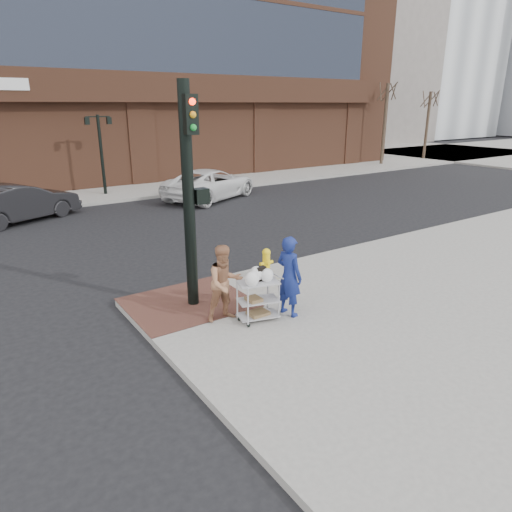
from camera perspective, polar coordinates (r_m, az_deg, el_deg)
ground at (r=10.65m, az=-3.40°, el=-7.48°), size 220.00×220.00×0.00m
sidewalk_far at (r=44.08m, az=-11.06°, el=12.18°), size 65.00×36.00×0.15m
brick_curb_ramp at (r=11.05m, az=-8.52°, el=-5.76°), size 2.80×2.40×0.01m
filler_block at (r=64.58m, az=10.70°, el=22.04°), size 14.00×20.00×18.00m
bare_tree_a at (r=38.05m, az=16.19°, el=20.23°), size 1.80×1.80×7.20m
bare_tree_b at (r=43.06m, az=21.05°, el=18.84°), size 1.80×1.80×6.70m
lamp_post at (r=25.29m, az=-18.85°, el=12.90°), size 1.32×0.22×4.00m
traffic_signal_pole at (r=10.20m, az=-8.28°, el=7.98°), size 0.61×0.51×5.00m
woman_blue at (r=10.05m, az=4.16°, el=-2.53°), size 0.56×0.74×1.82m
pedestrian_tan at (r=9.83m, az=-3.89°, el=-3.41°), size 0.88×0.71×1.70m
sedan_dark at (r=21.29m, az=-27.40°, el=5.93°), size 5.01×3.50×1.57m
minivan_white at (r=23.72m, az=-5.69°, el=8.95°), size 6.09×4.64×1.54m
utility_cart at (r=9.90m, az=0.27°, el=-5.10°), size 0.96×0.70×1.20m
fire_hydrant at (r=12.23m, az=1.30°, el=-0.94°), size 0.41×0.28×0.86m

